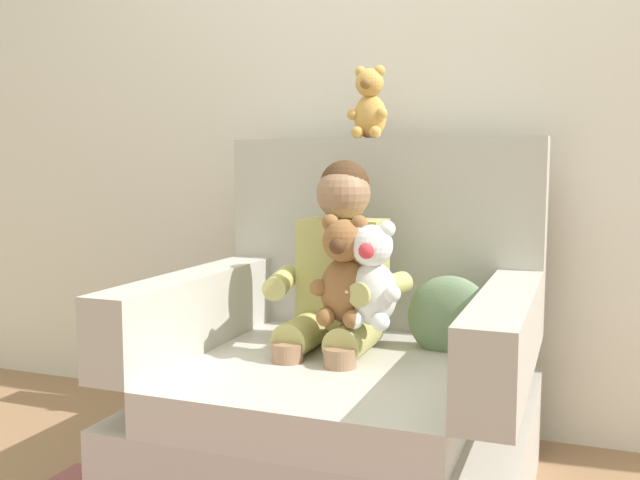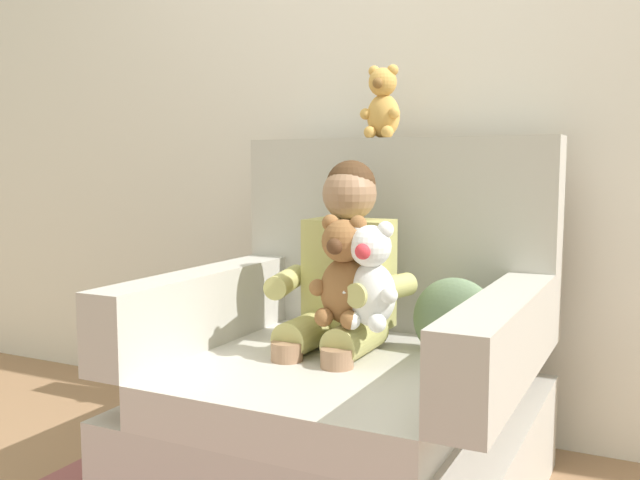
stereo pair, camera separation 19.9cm
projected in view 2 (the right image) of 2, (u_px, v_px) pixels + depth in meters
name	position (u px, v px, depth m)	size (l,w,h in m)	color
back_wall	(423.00, 80.00, 2.58)	(6.00, 0.10, 2.60)	silver
armchair	(351.00, 384.00, 2.12)	(1.08, 1.01, 1.08)	#BCB7AD
seated_child	(340.00, 281.00, 2.13)	(0.45, 0.39, 0.82)	tan
plush_brown	(344.00, 274.00, 1.99)	(0.19, 0.15, 0.32)	brown
plush_white	(371.00, 278.00, 1.95)	(0.18, 0.15, 0.30)	white
plush_honey_on_backrest	(383.00, 104.00, 2.37)	(0.15, 0.12, 0.25)	gold
throw_pillow	(455.00, 321.00, 2.09)	(0.26, 0.12, 0.26)	slate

